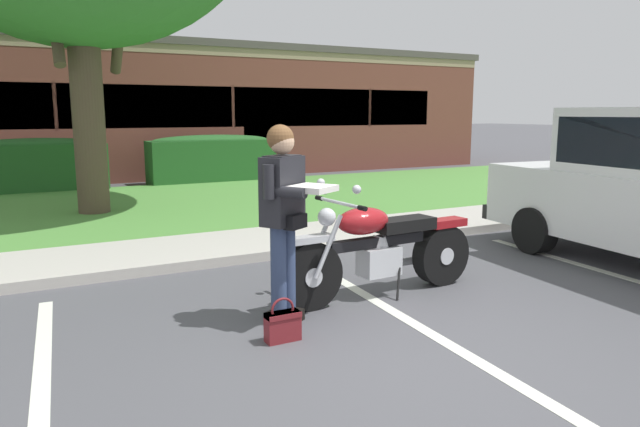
% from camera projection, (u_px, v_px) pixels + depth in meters
% --- Properties ---
extents(ground_plane, '(140.00, 140.00, 0.00)m').
position_uv_depth(ground_plane, '(397.00, 341.00, 4.68)').
color(ground_plane, '#4C4C51').
extents(curb_strip, '(60.00, 0.20, 0.12)m').
position_uv_depth(curb_strip, '(256.00, 256.00, 7.22)').
color(curb_strip, '#B7B2A8').
rests_on(curb_strip, ground).
extents(concrete_walk, '(60.00, 1.50, 0.08)m').
position_uv_depth(concrete_walk, '(233.00, 244.00, 7.96)').
color(concrete_walk, '#B7B2A8').
rests_on(concrete_walk, ground).
extents(grass_lawn, '(60.00, 6.32, 0.06)m').
position_uv_depth(grass_lawn, '(163.00, 205.00, 11.35)').
color(grass_lawn, '#518E3D').
rests_on(grass_lawn, ground).
extents(stall_stripe_0, '(0.47, 4.40, 0.01)m').
position_uv_depth(stall_stripe_0, '(40.00, 405.00, 3.64)').
color(stall_stripe_0, silver).
rests_on(stall_stripe_0, ground).
extents(stall_stripe_1, '(0.47, 4.40, 0.01)m').
position_uv_depth(stall_stripe_1, '(417.00, 325.00, 5.02)').
color(stall_stripe_1, silver).
rests_on(stall_stripe_1, ground).
extents(stall_stripe_2, '(0.47, 4.40, 0.01)m').
position_uv_depth(stall_stripe_2, '(631.00, 279.00, 6.40)').
color(stall_stripe_2, silver).
rests_on(stall_stripe_2, ground).
extents(motorcycle, '(2.24, 0.82, 1.18)m').
position_uv_depth(motorcycle, '(388.00, 248.00, 5.80)').
color(motorcycle, black).
rests_on(motorcycle, ground).
extents(rider_person, '(0.60, 0.67, 1.70)m').
position_uv_depth(rider_person, '(285.00, 208.00, 4.95)').
color(rider_person, black).
rests_on(rider_person, ground).
extents(handbag, '(0.28, 0.13, 0.36)m').
position_uv_depth(handbag, '(283.00, 324.00, 4.66)').
color(handbag, maroon).
rests_on(handbag, ground).
extents(hedge_left, '(2.95, 0.90, 1.24)m').
position_uv_depth(hedge_left, '(37.00, 164.00, 13.23)').
color(hedge_left, '#235623').
rests_on(hedge_left, ground).
extents(hedge_center_left, '(3.25, 0.90, 1.24)m').
position_uv_depth(hedge_center_left, '(212.00, 158.00, 15.16)').
color(hedge_center_left, '#235623').
rests_on(hedge_center_left, ground).
extents(brick_building, '(26.86, 11.26, 3.76)m').
position_uv_depth(brick_building, '(41.00, 110.00, 18.93)').
color(brick_building, brown).
rests_on(brick_building, ground).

